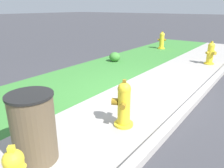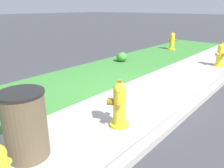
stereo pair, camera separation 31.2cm
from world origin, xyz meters
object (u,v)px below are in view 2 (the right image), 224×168
Objects in this scene: fire_hydrant_mid_block at (119,104)px; trash_bin at (25,125)px; fire_hydrant_near_corner at (220,55)px; fire_hydrant_at_driveway at (172,41)px; shrub_bush_far_verge at (122,57)px.

fire_hydrant_mid_block is 0.88× the size of trash_bin.
fire_hydrant_near_corner is at bearing -26.96° from fire_hydrant_mid_block.
fire_hydrant_mid_block is (-5.30, 0.09, 0.01)m from fire_hydrant_near_corner.
trash_bin is (-8.51, -2.12, 0.07)m from fire_hydrant_at_driveway.
fire_hydrant_at_driveway reaches higher than fire_hydrant_near_corner.
fire_hydrant_at_driveway is at bearing -6.28° from fire_hydrant_mid_block.
trash_bin is (-6.71, 0.52, 0.08)m from fire_hydrant_near_corner.
fire_hydrant_mid_block reaches higher than fire_hydrant_at_driveway.
shrub_bush_far_verge is (5.07, 2.40, -0.30)m from trash_bin.
fire_hydrant_at_driveway is at bearing 13.98° from trash_bin.
fire_hydrant_near_corner is 3.20m from fire_hydrant_at_driveway.
fire_hydrant_at_driveway is 2.03× the size of shrub_bush_far_verge.
fire_hydrant_near_corner is 6.73m from trash_bin.
fire_hydrant_at_driveway is (7.10, 2.55, -0.00)m from fire_hydrant_mid_block.
fire_hydrant_mid_block is 1.47m from trash_bin.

